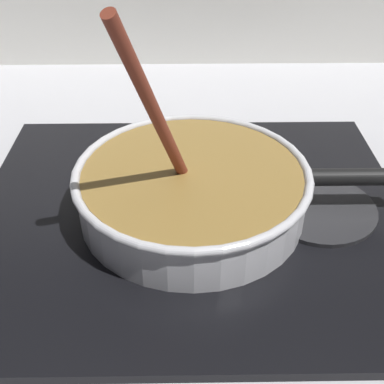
{
  "coord_description": "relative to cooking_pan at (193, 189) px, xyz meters",
  "views": [
    {
      "loc": [
        0.05,
        -0.25,
        0.41
      ],
      "look_at": [
        0.05,
        0.25,
        0.04
      ],
      "focal_mm": 45.89,
      "sensor_mm": 36.0,
      "label": 1
    }
  ],
  "objects": [
    {
      "name": "hob_plate",
      "position": [
        -0.0,
        0.0,
        -0.04
      ],
      "size": [
        0.56,
        0.48,
        0.01
      ],
      "primitive_type": "cube",
      "color": "black",
      "rests_on": "ground"
    },
    {
      "name": "spare_burner",
      "position": [
        0.16,
        0.0,
        -0.03
      ],
      "size": [
        0.15,
        0.15,
        0.01
      ],
      "primitive_type": "cylinder",
      "color": "#262628",
      "rests_on": "hob_plate"
    },
    {
      "name": "cooking_pan",
      "position": [
        0.0,
        0.0,
        0.0
      ],
      "size": [
        0.42,
        0.3,
        0.29
      ],
      "color": "silver",
      "rests_on": "hob_plate"
    },
    {
      "name": "burner_ring",
      "position": [
        -0.0,
        0.0,
        -0.03
      ],
      "size": [
        0.17,
        0.17,
        0.01
      ],
      "primitive_type": "torus",
      "color": "#592D0C",
      "rests_on": "hob_plate"
    }
  ]
}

